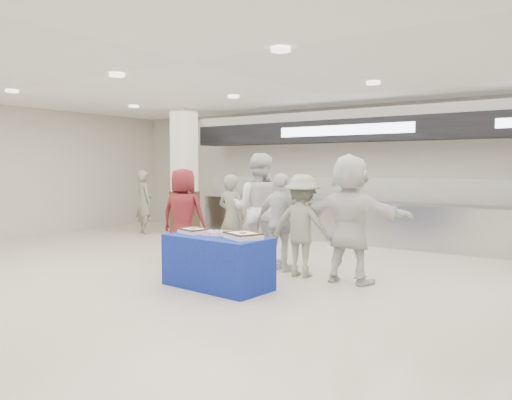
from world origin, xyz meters
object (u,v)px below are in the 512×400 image
Objects in this scene: chef_short at (281,222)px; civilian_white at (350,219)px; sheet_cake_left at (193,230)px; soldier_bg at (144,202)px; chef_tall at (259,209)px; sheet_cake_right at (243,235)px; display_table at (218,262)px; cupcake_tray at (218,233)px; soldier_a at (232,217)px; soldier_b at (302,226)px; civilian_maroon at (183,215)px.

chef_short is 1.30m from civilian_white.
soldier_bg reaches higher than sheet_cake_left.
sheet_cake_right is at bearing 98.01° from chef_tall.
sheet_cake_left is (-0.49, 0.04, 0.42)m from display_table.
civilian_white is (1.46, 1.33, 0.19)m from cupcake_tray.
soldier_a is 0.98× the size of chef_short.
chef_short is 1.01× the size of soldier_b.
civilian_maroon is 0.87× the size of chef_tall.
civilian_maroon reaches higher than soldier_a.
soldier_a is at bearing 131.03° from sheet_cake_right.
civilian_maroon is at bearing 146.68° from cupcake_tray.
display_table is 0.90× the size of civilian_maroon.
cupcake_tray is 2.18m from soldier_a.
sheet_cake_left is at bearing 33.82° from civilian_white.
civilian_white is at bearing 47.71° from display_table.
civilian_white is at bearing 174.88° from soldier_b.
soldier_b is at bearing 81.83° from sheet_cake_right.
soldier_bg is at bearing -26.04° from soldier_b.
soldier_bg is at bearing -18.89° from chef_short.
display_table is at bearing -70.29° from cupcake_tray.
soldier_bg is at bearing -50.56° from civilian_maroon.
cupcake_tray is 0.24× the size of chef_tall.
chef_tall is at bearing 118.33° from sheet_cake_right.
chef_tall is (-0.04, 1.79, 0.20)m from sheet_cake_left.
civilian_white is at bearing 34.27° from sheet_cake_left.
sheet_cake_left is 0.78× the size of sheet_cake_right.
civilian_maroon is 0.88× the size of civilian_white.
sheet_cake_left reaches higher than cupcake_tray.
chef_tall reaches higher than soldier_bg.
cupcake_tray is 0.30× the size of soldier_b.
cupcake_tray is 1.46m from soldier_b.
soldier_a is 0.67m from chef_tall.
chef_short is (0.69, -0.35, -0.17)m from chef_tall.
soldier_a is (-1.62, 1.87, -0.00)m from sheet_cake_right.
soldier_bg is at bearing 146.99° from cupcake_tray.
sheet_cake_right is at bearing 130.82° from soldier_a.
civilian_white reaches higher than sheet_cake_right.
chef_tall is 1.21× the size of chef_short.
soldier_b reaches higher than cupcake_tray.
civilian_white reaches higher than cupcake_tray.
soldier_a is (-1.17, 1.87, 0.42)m from display_table.
soldier_b is (1.18, -0.49, -0.18)m from chef_tall.
civilian_white is 6.97m from soldier_bg.
cupcake_tray reaches higher than display_table.
civilian_maroon reaches higher than sheet_cake_left.
chef_tall is 0.79m from chef_short.
sheet_cake_left is at bearing 110.16° from soldier_a.
sheet_cake_right is at bearing 53.17° from civilian_white.
display_table is 3.31× the size of sheet_cake_left.
civilian_white reaches higher than soldier_a.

